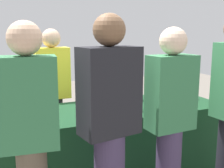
# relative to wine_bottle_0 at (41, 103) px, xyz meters

# --- Properties ---
(tasting_table) EXTENTS (2.34, 0.81, 0.79)m
(tasting_table) POSITION_rel_wine_bottle_0_xyz_m (0.70, -0.08, -0.50)
(tasting_table) COLOR #14381E
(tasting_table) RESTS_ON ground_plane
(wine_bottle_0) EXTENTS (0.07, 0.07, 0.30)m
(wine_bottle_0) POSITION_rel_wine_bottle_0_xyz_m (0.00, 0.00, 0.00)
(wine_bottle_0) COLOR black
(wine_bottle_0) RESTS_ON tasting_table
(wine_bottle_1) EXTENTS (0.08, 0.08, 0.30)m
(wine_bottle_1) POSITION_rel_wine_bottle_0_xyz_m (1.09, 0.10, 0.01)
(wine_bottle_1) COLOR black
(wine_bottle_1) RESTS_ON tasting_table
(wine_bottle_2) EXTENTS (0.07, 0.07, 0.31)m
(wine_bottle_2) POSITION_rel_wine_bottle_0_xyz_m (1.55, 0.03, 0.01)
(wine_bottle_2) COLOR black
(wine_bottle_2) RESTS_ON tasting_table
(wine_bottle_3) EXTENTS (0.08, 0.08, 0.30)m
(wine_bottle_3) POSITION_rel_wine_bottle_0_xyz_m (1.64, -0.01, 0.00)
(wine_bottle_3) COLOR black
(wine_bottle_3) RESTS_ON tasting_table
(wine_glass_0) EXTENTS (0.07, 0.07, 0.14)m
(wine_glass_0) POSITION_rel_wine_bottle_0_xyz_m (0.90, -0.28, -0.00)
(wine_glass_0) COLOR silver
(wine_glass_0) RESTS_ON tasting_table
(wine_glass_1) EXTENTS (0.07, 0.07, 0.14)m
(wine_glass_1) POSITION_rel_wine_bottle_0_xyz_m (1.15, -0.16, -0.01)
(wine_glass_1) COLOR silver
(wine_glass_1) RESTS_ON tasting_table
(wine_glass_2) EXTENTS (0.07, 0.07, 0.13)m
(wine_glass_2) POSITION_rel_wine_bottle_0_xyz_m (1.30, -0.23, -0.01)
(wine_glass_2) COLOR silver
(wine_glass_2) RESTS_ON tasting_table
(ice_bucket) EXTENTS (0.23, 0.23, 0.20)m
(ice_bucket) POSITION_rel_wine_bottle_0_xyz_m (1.41, -0.09, -0.00)
(ice_bucket) COLOR silver
(ice_bucket) RESTS_ON tasting_table
(server_pouring) EXTENTS (0.38, 0.21, 1.59)m
(server_pouring) POSITION_rel_wine_bottle_0_xyz_m (0.24, 0.61, -0.03)
(server_pouring) COLOR black
(server_pouring) RESTS_ON ground_plane
(guest_0) EXTENTS (0.39, 0.24, 1.63)m
(guest_0) POSITION_rel_wine_bottle_0_xyz_m (-0.19, -0.82, -0.00)
(guest_0) COLOR brown
(guest_0) RESTS_ON ground_plane
(guest_1) EXTENTS (0.45, 0.30, 1.69)m
(guest_1) POSITION_rel_wine_bottle_0_xyz_m (0.36, -0.84, 0.01)
(guest_1) COLOR #3F3351
(guest_1) RESTS_ON ground_plane
(guest_2) EXTENTS (0.39, 0.23, 1.60)m
(guest_2) POSITION_rel_wine_bottle_0_xyz_m (0.89, -0.83, -0.03)
(guest_2) COLOR #3F3351
(guest_2) RESTS_ON ground_plane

